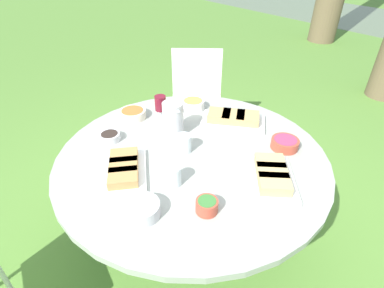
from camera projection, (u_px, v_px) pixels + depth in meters
name	position (u px, v px, depth m)	size (l,w,h in m)	color
ground_plane	(192.00, 242.00, 1.98)	(40.00, 40.00, 0.00)	#5B8C38
dining_table	(192.00, 166.00, 1.62)	(1.40, 1.40, 0.73)	#4C4C51
chair_near_left	(196.00, 94.00, 2.66)	(0.60, 0.61, 0.89)	silver
water_pitcher	(173.00, 119.00, 1.67)	(0.12, 0.12, 0.20)	silver
wine_glass	(161.00, 104.00, 1.77)	(0.07, 0.07, 0.17)	silver
platter_bread_main	(124.00, 169.00, 1.42)	(0.39, 0.34, 0.06)	white
platter_charcuterie	(272.00, 176.00, 1.37)	(0.38, 0.37, 0.07)	white
platter_sandwich_side	(233.00, 119.00, 1.81)	(0.42, 0.41, 0.07)	white
bowl_fries	(193.00, 104.00, 1.95)	(0.15, 0.15, 0.06)	white
bowl_salad	(207.00, 205.00, 1.22)	(0.09, 0.09, 0.06)	#B74733
bowl_olives	(110.00, 136.00, 1.66)	(0.11, 0.11, 0.04)	silver
bowl_dip_red	(285.00, 143.00, 1.59)	(0.15, 0.15, 0.05)	#B74733
bowl_dip_cream	(141.00, 209.00, 1.20)	(0.15, 0.15, 0.06)	silver
bowl_roasted_veg	(133.00, 113.00, 1.87)	(0.16, 0.16, 0.05)	beige
cup_water_near	(184.00, 143.00, 1.56)	(0.08, 0.08, 0.10)	silver
cup_water_far	(174.00, 176.00, 1.35)	(0.07, 0.07, 0.10)	silver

